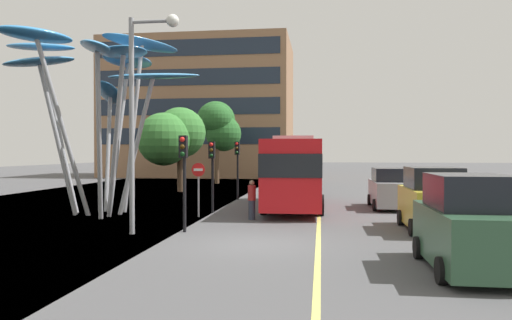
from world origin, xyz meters
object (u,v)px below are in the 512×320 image
leaf_sculpture (97,72)px  car_parked_near (469,226)px  street_lamp (143,95)px  traffic_light_island_mid (237,158)px  red_bus (294,169)px  car_parked_mid (433,201)px  traffic_light_kerb_far (212,161)px  traffic_light_kerb_near (184,162)px  pedestrian (252,200)px  car_parked_far (390,189)px  no_entry_sign (198,181)px

leaf_sculpture → car_parked_near: 17.39m
street_lamp → traffic_light_island_mid: bearing=84.7°
car_parked_near → street_lamp: size_ratio=0.54×
red_bus → car_parked_mid: red_bus is taller
traffic_light_kerb_far → street_lamp: size_ratio=0.44×
traffic_light_kerb_near → traffic_light_kerb_far: (-0.23, 5.49, -0.07)m
red_bus → pedestrian: red_bus is taller
car_parked_near → car_parked_far: (-0.07, 13.08, -0.11)m
traffic_light_kerb_far → traffic_light_island_mid: traffic_light_island_mid is taller
red_bus → traffic_light_kerb_near: red_bus is taller
pedestrian → car_parked_mid: bearing=-16.1°
red_bus → car_parked_near: (4.92, -12.54, -0.92)m
car_parked_far → red_bus: bearing=-173.6°
traffic_light_kerb_far → traffic_light_island_mid: bearing=89.3°
red_bus → street_lamp: 10.23m
car_parked_mid → no_entry_sign: size_ratio=1.67×
traffic_light_kerb_far → traffic_light_kerb_near: bearing=-87.6°
traffic_light_kerb_near → car_parked_mid: 9.17m
traffic_light_kerb_far → no_entry_sign: 1.66m
leaf_sculpture → traffic_light_kerb_near: size_ratio=2.95×
car_parked_mid → no_entry_sign: no_entry_sign is taller
traffic_light_kerb_near → no_entry_sign: traffic_light_kerb_near is taller
car_parked_near → no_entry_sign: 12.42m
red_bus → leaf_sculpture: (-8.93, -3.57, 4.59)m
street_lamp → car_parked_far: bearing=43.4°
traffic_light_kerb_near → car_parked_far: 12.05m
leaf_sculpture → no_entry_sign: (4.91, -0.36, -4.99)m
red_bus → no_entry_sign: size_ratio=4.28×
traffic_light_island_mid → car_parked_near: 18.64m
car_parked_far → pedestrian: (-6.39, -4.98, -0.13)m
street_lamp → car_parked_near: bearing=-22.2°
red_bus → no_entry_sign: bearing=-135.7°
car_parked_far → street_lamp: street_lamp is taller
traffic_light_kerb_near → car_parked_mid: size_ratio=0.86×
leaf_sculpture → no_entry_sign: leaf_sculpture is taller
pedestrian → no_entry_sign: 2.63m
pedestrian → car_parked_far: bearing=37.9°
car_parked_near → car_parked_far: 13.08m
car_parked_far → traffic_light_kerb_near: bearing=-134.2°
car_parked_near → no_entry_sign: (-8.94, 8.61, 0.51)m
car_parked_mid → no_entry_sign: (-9.44, 2.52, 0.52)m
car_parked_near → red_bus: bearing=111.4°
traffic_light_kerb_near → leaf_sculpture: bearing=140.7°
car_parked_mid → street_lamp: 11.11m
red_bus → traffic_light_island_mid: size_ratio=2.92×
traffic_light_kerb_far → pedestrian: size_ratio=2.00×
no_entry_sign → car_parked_near: bearing=-43.9°
car_parked_near → car_parked_mid: (0.51, 6.09, -0.00)m
car_parked_mid → street_lamp: (-10.22, -2.12, 3.80)m
traffic_light_kerb_far → car_parked_mid: (9.14, -3.92, -1.36)m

